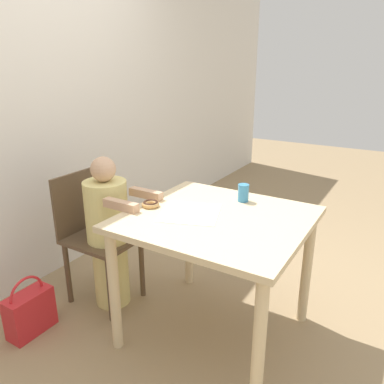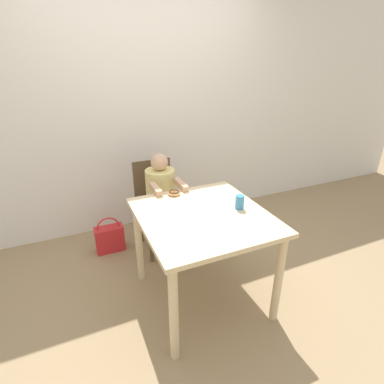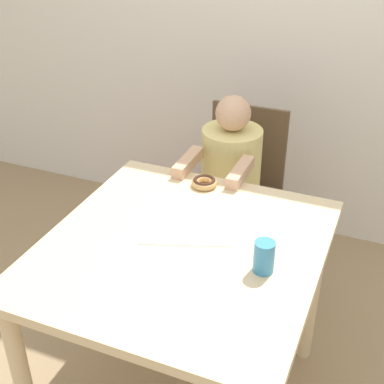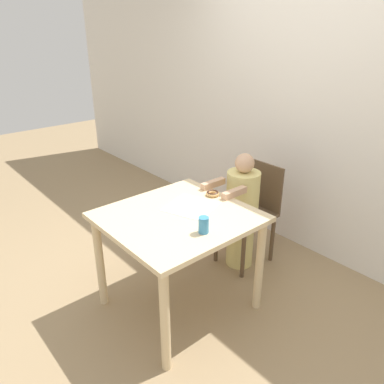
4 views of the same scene
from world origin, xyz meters
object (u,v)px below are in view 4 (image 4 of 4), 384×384
(chair, at_px, (251,212))
(cup, at_px, (204,225))
(donut, at_px, (213,193))
(child_figure, at_px, (241,212))
(handbag, at_px, (217,221))

(chair, bearing_deg, cup, -67.68)
(chair, height_order, donut, chair)
(child_figure, height_order, donut, child_figure)
(handbag, relative_size, cup, 3.54)
(child_figure, relative_size, cup, 9.63)
(handbag, bearing_deg, chair, -10.26)
(handbag, bearing_deg, cup, -48.85)
(child_figure, height_order, handbag, child_figure)
(child_figure, height_order, cup, child_figure)
(donut, height_order, cup, cup)
(donut, relative_size, handbag, 0.27)
(chair, xyz_separation_m, donut, (0.01, -0.47, 0.32))
(chair, bearing_deg, handbag, 169.74)
(handbag, distance_m, cup, 1.48)
(chair, bearing_deg, child_figure, -90.00)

